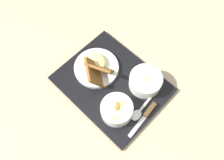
{
  "coord_description": "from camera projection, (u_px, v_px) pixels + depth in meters",
  "views": [
    {
      "loc": [
        -0.29,
        0.28,
        0.89
      ],
      "look_at": [
        0.0,
        0.0,
        0.05
      ],
      "focal_mm": 38.0,
      "sensor_mm": 36.0,
      "label": 1
    }
  ],
  "objects": [
    {
      "name": "ground_plane",
      "position": [
        112.0,
        85.0,
        0.97
      ],
      "size": [
        4.0,
        4.0,
        0.0
      ],
      "primitive_type": "plane",
      "color": "tan"
    },
    {
      "name": "serving_tray",
      "position": [
        112.0,
        84.0,
        0.97
      ],
      "size": [
        0.43,
        0.34,
        0.02
      ],
      "color": "black",
      "rests_on": "ground_plane"
    },
    {
      "name": "bowl_salad",
      "position": [
        117.0,
        110.0,
        0.88
      ],
      "size": [
        0.12,
        0.12,
        0.07
      ],
      "color": "white",
      "rests_on": "serving_tray"
    },
    {
      "name": "bowl_soup",
      "position": [
        146.0,
        81.0,
        0.93
      ],
      "size": [
        0.13,
        0.13,
        0.06
      ],
      "color": "white",
      "rests_on": "serving_tray"
    },
    {
      "name": "plate_main",
      "position": [
        96.0,
        67.0,
        0.97
      ],
      "size": [
        0.18,
        0.18,
        0.1
      ],
      "color": "white",
      "rests_on": "serving_tray"
    },
    {
      "name": "knife",
      "position": [
        148.0,
        113.0,
        0.9
      ],
      "size": [
        0.04,
        0.16,
        0.02
      ],
      "rotation": [
        0.0,
        0.0,
        1.69
      ],
      "color": "silver",
      "rests_on": "serving_tray"
    },
    {
      "name": "spoon",
      "position": [
        141.0,
        109.0,
        0.91
      ],
      "size": [
        0.04,
        0.16,
        0.01
      ],
      "rotation": [
        0.0,
        0.0,
        1.68
      ],
      "color": "silver",
      "rests_on": "serving_tray"
    }
  ]
}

